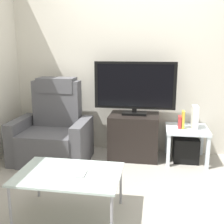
{
  "coord_description": "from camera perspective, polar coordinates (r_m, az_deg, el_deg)",
  "views": [
    {
      "loc": [
        0.19,
        -2.77,
        1.47
      ],
      "look_at": [
        -0.34,
        0.5,
        0.7
      ],
      "focal_mm": 44.24,
      "sensor_mm": 36.0,
      "label": 1
    }
  ],
  "objects": [
    {
      "name": "cell_phone",
      "position": [
        2.44,
        -6.28,
        -12.55
      ],
      "size": [
        0.07,
        0.15,
        0.01
      ],
      "primitive_type": "cube",
      "rotation": [
        0.0,
        0.0,
        0.03
      ],
      "color": "#B7B7BC",
      "rests_on": "coffee_table"
    },
    {
      "name": "ground_plane",
      "position": [
        3.15,
        4.76,
        -14.84
      ],
      "size": [
        6.4,
        6.4,
        0.0
      ],
      "primitive_type": "plane",
      "color": "#9E998E"
    },
    {
      "name": "side_table",
      "position": [
        3.76,
        15.18,
        -4.23
      ],
      "size": [
        0.54,
        0.54,
        0.45
      ],
      "color": "silver",
      "rests_on": "ground"
    },
    {
      "name": "television",
      "position": [
        3.66,
        4.73,
        5.18
      ],
      "size": [
        1.08,
        0.2,
        0.7
      ],
      "color": "black",
      "rests_on": "tv_stand"
    },
    {
      "name": "wall_back",
      "position": [
        3.91,
        6.44,
        10.5
      ],
      "size": [
        6.4,
        0.06,
        2.6
      ],
      "primitive_type": "cube",
      "color": "beige",
      "rests_on": "ground"
    },
    {
      "name": "coffee_table",
      "position": [
        2.49,
        -8.87,
        -12.86
      ],
      "size": [
        0.9,
        0.6,
        0.42
      ],
      "color": "#B2C6C1",
      "rests_on": "ground"
    },
    {
      "name": "tv_stand",
      "position": [
        3.79,
        4.52,
        -4.93
      ],
      "size": [
        0.66,
        0.49,
        0.6
      ],
      "color": "black",
      "rests_on": "ground"
    },
    {
      "name": "recliner_armchair",
      "position": [
        3.77,
        -12.07,
        -4.13
      ],
      "size": [
        0.98,
        0.78,
        1.08
      ],
      "rotation": [
        0.0,
        0.0,
        -0.0
      ],
      "color": "#515156",
      "rests_on": "ground"
    },
    {
      "name": "book_middle",
      "position": [
        3.69,
        14.46,
        -1.54
      ],
      "size": [
        0.03,
        0.12,
        0.23
      ],
      "primitive_type": "cube",
      "color": "gold",
      "rests_on": "side_table"
    },
    {
      "name": "book_leftmost",
      "position": [
        3.69,
        13.81,
        -2.03
      ],
      "size": [
        0.04,
        0.12,
        0.16
      ],
      "primitive_type": "cube",
      "color": "red",
      "rests_on": "side_table"
    },
    {
      "name": "game_console",
      "position": [
        3.73,
        16.74,
        -1.01
      ],
      "size": [
        0.07,
        0.2,
        0.29
      ],
      "primitive_type": "cube",
      "color": "white",
      "rests_on": "side_table"
    },
    {
      "name": "subwoofer_box",
      "position": [
        3.83,
        14.98,
        -7.39
      ],
      "size": [
        0.32,
        0.32,
        0.32
      ],
      "primitive_type": "cube",
      "color": "black",
      "rests_on": "ground"
    }
  ]
}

